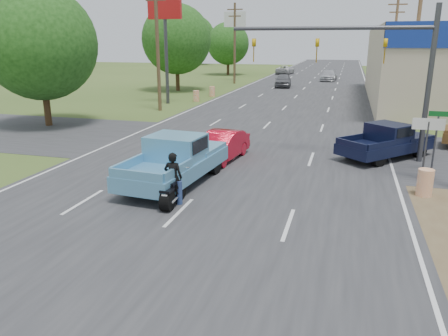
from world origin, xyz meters
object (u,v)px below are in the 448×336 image
(red_convertible, at_px, (221,146))
(distant_car_grey, at_px, (283,81))
(distant_car_white, at_px, (285,70))
(motorcycle, at_px, (173,191))
(rider, at_px, (173,180))
(blue_pickup, at_px, (177,159))
(distant_car_silver, at_px, (329,75))
(navy_pickup, at_px, (388,141))

(red_convertible, bearing_deg, distant_car_grey, 100.96)
(distant_car_grey, relative_size, distant_car_white, 0.93)
(motorcycle, relative_size, distant_car_grey, 0.49)
(motorcycle, relative_size, rider, 1.29)
(blue_pickup, xyz_separation_m, distant_car_white, (-4.19, 59.35, -0.28))
(distant_car_grey, bearing_deg, distant_car_white, 91.85)
(distant_car_silver, bearing_deg, navy_pickup, -80.64)
(motorcycle, height_order, distant_car_grey, distant_car_grey)
(rider, relative_size, distant_car_silver, 0.35)
(motorcycle, relative_size, distant_car_white, 0.45)
(navy_pickup, distance_m, distant_car_white, 54.48)
(distant_car_grey, bearing_deg, rider, -92.52)
(navy_pickup, bearing_deg, motorcycle, -89.28)
(blue_pickup, relative_size, distant_car_grey, 1.30)
(distant_car_silver, bearing_deg, motorcycle, -90.25)
(red_convertible, distance_m, navy_pickup, 8.04)
(red_convertible, distance_m, blue_pickup, 3.75)
(red_convertible, distance_m, distant_car_grey, 34.46)
(motorcycle, height_order, distant_car_white, distant_car_white)
(rider, relative_size, navy_pickup, 0.35)
(red_convertible, xyz_separation_m, distant_car_white, (-4.94, 55.69, 0.01))
(blue_pickup, height_order, navy_pickup, blue_pickup)
(blue_pickup, relative_size, distant_car_silver, 1.19)
(distant_car_white, bearing_deg, rider, 100.93)
(rider, xyz_separation_m, distant_car_white, (-4.97, 61.65, -0.18))
(rider, bearing_deg, distant_car_white, -87.98)
(motorcycle, height_order, rider, rider)
(red_convertible, height_order, distant_car_grey, distant_car_grey)
(red_convertible, xyz_separation_m, blue_pickup, (-0.75, -3.66, 0.30))
(motorcycle, bearing_deg, distant_car_silver, 84.34)
(rider, xyz_separation_m, distant_car_grey, (-2.18, 40.35, -0.08))
(rider, height_order, distant_car_grey, rider)
(motorcycle, xyz_separation_m, navy_pickup, (7.55, 8.68, 0.34))
(rider, bearing_deg, blue_pickup, -73.79)
(blue_pickup, bearing_deg, red_convertible, 83.74)
(rider, bearing_deg, motorcycle, 90.00)
(distant_car_silver, bearing_deg, distant_car_white, 127.97)
(distant_car_silver, bearing_deg, rider, -90.25)
(blue_pickup, bearing_deg, distant_car_silver, 91.13)
(red_convertible, bearing_deg, distant_car_silver, 93.85)
(motorcycle, bearing_deg, distant_car_grey, 90.51)
(distant_car_grey, relative_size, distant_car_silver, 0.92)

